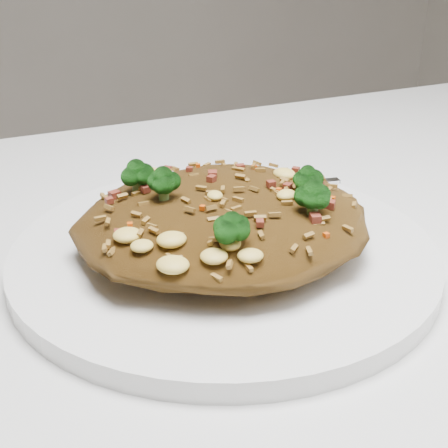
{
  "coord_description": "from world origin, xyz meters",
  "views": [
    {
      "loc": [
        -0.11,
        -0.3,
        0.96
      ],
      "look_at": [
        0.05,
        0.05,
        0.78
      ],
      "focal_mm": 50.0,
      "sensor_mm": 36.0,
      "label": 1
    }
  ],
  "objects_px": {
    "dining_table": "(179,425)",
    "plate": "(224,252)",
    "fork": "(257,188)",
    "fried_rice": "(224,210)"
  },
  "relations": [
    {
      "from": "plate",
      "to": "fork",
      "type": "xyz_separation_m",
      "value": [
        0.07,
        0.08,
        0.01
      ]
    },
    {
      "from": "fried_rice",
      "to": "dining_table",
      "type": "bearing_deg",
      "value": -140.18
    },
    {
      "from": "plate",
      "to": "fried_rice",
      "type": "height_order",
      "value": "fried_rice"
    },
    {
      "from": "dining_table",
      "to": "fried_rice",
      "type": "relative_size",
      "value": 5.97
    },
    {
      "from": "plate",
      "to": "fork",
      "type": "bearing_deg",
      "value": 49.23
    },
    {
      "from": "dining_table",
      "to": "plate",
      "type": "bearing_deg",
      "value": 40.02
    },
    {
      "from": "dining_table",
      "to": "fried_rice",
      "type": "height_order",
      "value": "fried_rice"
    },
    {
      "from": "dining_table",
      "to": "plate",
      "type": "xyz_separation_m",
      "value": [
        0.05,
        0.05,
        0.1
      ]
    },
    {
      "from": "fork",
      "to": "plate",
      "type": "bearing_deg",
      "value": -119.76
    },
    {
      "from": "fried_rice",
      "to": "plate",
      "type": "bearing_deg",
      "value": 79.08
    }
  ]
}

